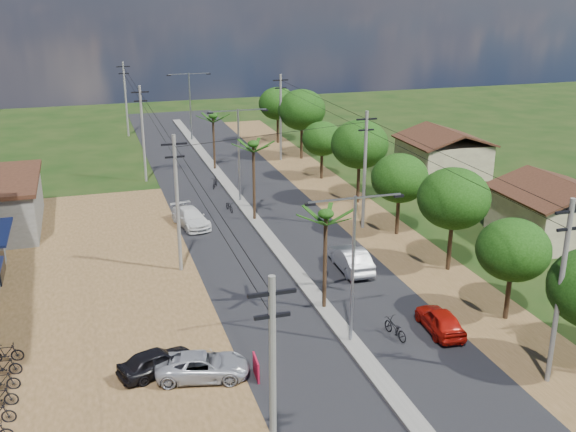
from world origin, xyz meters
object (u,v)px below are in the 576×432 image
car_silver_mid (351,259)px  car_white_far (191,218)px  car_parked_dark (157,362)px  car_red_near (440,321)px  roadside_sign (256,368)px  car_parked_silver (203,366)px  moto_rider_east (395,329)px

car_silver_mid → car_white_far: size_ratio=1.00×
car_white_far → car_parked_dark: car_white_far is taller
car_red_near → roadside_sign: size_ratio=3.04×
car_red_near → car_parked_silver: 12.91m
car_parked_silver → car_parked_dark: 2.28m
car_silver_mid → car_parked_dark: bearing=35.1°
car_parked_dark → roadside_sign: car_parked_dark is taller
car_red_near → roadside_sign: (-10.50, -1.42, -0.13)m
car_red_near → car_silver_mid: 9.19m
car_silver_mid → moto_rider_east: (-1.13, -8.92, -0.26)m
moto_rider_east → roadside_sign: 8.11m
car_red_near → car_parked_silver: bearing=7.7°
car_parked_dark → moto_rider_east: 12.39m
car_white_far → car_parked_dark: 20.78m
car_parked_dark → moto_rider_east: (12.39, -0.16, -0.13)m
moto_rider_east → car_white_far: bearing=-78.9°
car_silver_mid → car_parked_dark: (-13.51, -8.76, -0.13)m
car_parked_dark → roadside_sign: size_ratio=2.92×
car_silver_mid → car_red_near: bearing=101.1°
car_parked_dark → moto_rider_east: car_parked_dark is taller
car_white_far → car_parked_dark: size_ratio=1.25×
car_white_far → car_red_near: bearing=-75.7°
roadside_sign → moto_rider_east: bearing=14.6°
roadside_sign → car_parked_dark: bearing=162.0°
car_silver_mid → car_parked_dark: car_silver_mid is taller
car_parked_silver → moto_rider_east: (10.35, 0.84, -0.11)m
roadside_sign → car_silver_mid: bearing=52.5°
car_silver_mid → car_parked_silver: size_ratio=1.06×
car_white_far → car_parked_silver: size_ratio=1.06×
car_parked_silver → car_red_near: bearing=-74.3°
car_parked_dark → roadside_sign: (4.44, -1.74, -0.11)m
car_red_near → roadside_sign: bearing=12.3°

